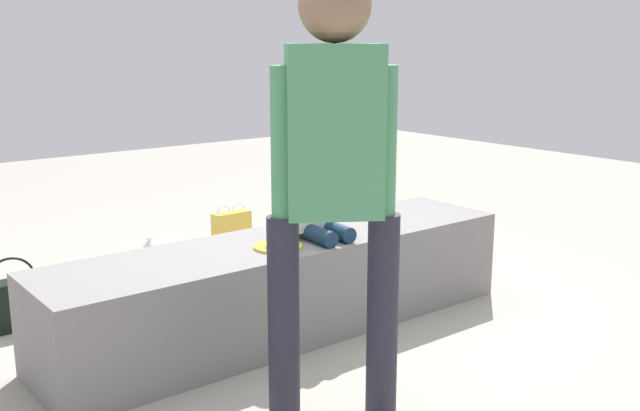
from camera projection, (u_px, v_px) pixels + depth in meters
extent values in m
plane|color=#A09C8F|center=(287.00, 329.00, 3.57)|extent=(12.00, 12.00, 0.00)
cube|color=gray|center=(287.00, 285.00, 3.52)|extent=(2.37, 0.56, 0.45)
cylinder|color=#132C46|center=(316.00, 234.00, 3.41)|extent=(0.09, 0.25, 0.08)
cylinder|color=#132C46|center=(334.00, 230.00, 3.48)|extent=(0.09, 0.25, 0.08)
cube|color=white|center=(310.00, 199.00, 3.49)|extent=(0.22, 0.15, 0.28)
sphere|color=#8C664C|center=(310.00, 152.00, 3.44)|extent=(0.16, 0.16, 0.16)
cylinder|color=#8C664C|center=(291.00, 203.00, 3.42)|extent=(0.05, 0.05, 0.21)
cylinder|color=#8C664C|center=(328.00, 196.00, 3.57)|extent=(0.05, 0.05, 0.21)
cylinder|color=#272533|center=(382.00, 317.00, 2.69)|extent=(0.11, 0.11, 0.77)
cylinder|color=#272533|center=(284.00, 321.00, 2.65)|extent=(0.11, 0.11, 0.77)
cube|color=#4A9362|center=(334.00, 132.00, 2.52)|extent=(0.38, 0.34, 0.59)
sphere|color=#8C664C|center=(335.00, 5.00, 2.43)|extent=(0.25, 0.25, 0.25)
cylinder|color=#4A9362|center=(383.00, 147.00, 2.55)|extent=(0.09, 0.09, 0.56)
cylinder|color=#4A9362|center=(284.00, 148.00, 2.51)|extent=(0.09, 0.09, 0.56)
cylinder|color=yellow|center=(278.00, 246.00, 3.33)|extent=(0.22, 0.22, 0.01)
cylinder|color=olive|center=(278.00, 240.00, 3.32)|extent=(0.10, 0.10, 0.05)
cylinder|color=pink|center=(278.00, 235.00, 3.31)|extent=(0.10, 0.10, 0.01)
cube|color=silver|center=(290.00, 243.00, 3.35)|extent=(0.11, 0.04, 0.00)
cube|color=gold|center=(232.00, 231.00, 4.89)|extent=(0.26, 0.10, 0.26)
torus|color=white|center=(224.00, 213.00, 4.83)|extent=(0.10, 0.01, 0.10)
torus|color=white|center=(238.00, 211.00, 4.90)|extent=(0.10, 0.01, 0.10)
cylinder|color=black|center=(339.00, 217.00, 5.75)|extent=(0.36, 0.36, 0.04)
cylinder|color=black|center=(339.00, 154.00, 5.64)|extent=(0.11, 0.11, 0.95)
cylinder|color=silver|center=(323.00, 241.00, 4.86)|extent=(0.06, 0.06, 0.15)
cone|color=silver|center=(323.00, 228.00, 4.84)|extent=(0.06, 0.06, 0.03)
cylinder|color=#268C3F|center=(323.00, 225.00, 4.84)|extent=(0.03, 0.03, 0.02)
cylinder|color=silver|center=(150.00, 257.00, 4.47)|extent=(0.07, 0.07, 0.16)
cone|color=silver|center=(149.00, 242.00, 4.45)|extent=(0.07, 0.07, 0.03)
cylinder|color=white|center=(149.00, 238.00, 4.44)|extent=(0.03, 0.03, 0.02)
cylinder|color=red|center=(161.00, 313.00, 3.63)|extent=(0.08, 0.08, 0.11)
cube|color=white|center=(217.00, 275.00, 4.22)|extent=(0.39, 0.39, 0.11)
cube|color=black|center=(13.00, 305.00, 3.56)|extent=(0.33, 0.13, 0.24)
torus|color=black|center=(11.00, 282.00, 3.53)|extent=(0.24, 0.01, 0.24)
cube|color=brown|center=(324.00, 257.00, 4.37)|extent=(0.33, 0.11, 0.22)
torus|color=brown|center=(324.00, 239.00, 4.34)|extent=(0.24, 0.01, 0.24)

